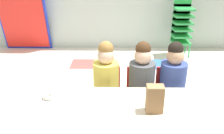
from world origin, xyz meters
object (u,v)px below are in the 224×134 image
Objects in this scene: paper_bag_brown at (155,99)px; donut_powdered_on_plate at (49,96)px; folded_activity_table at (24,23)px; paper_plate_near_edge at (49,98)px; seated_child_middle_seat at (142,77)px; seated_child_far_right at (173,77)px; kid_chair_green_stack at (182,24)px; seated_child_near_camera at (106,76)px; craft_table at (121,113)px.

paper_bag_brown is 1.78× the size of donut_powdered_on_plate.
folded_activity_table reaches higher than paper_plate_near_edge.
paper_bag_brown is 1.22× the size of paper_plate_near_edge.
seated_child_far_right is (0.31, 0.00, 0.00)m from seated_child_middle_seat.
seated_child_far_right is 0.88× the size of kid_chair_green_stack.
paper_plate_near_edge is (-0.47, -0.44, 0.00)m from seated_child_near_camera.
folded_activity_table is (-2.91, 0.23, -0.04)m from kid_chair_green_stack.
craft_table is 1.72× the size of kid_chair_green_stack.
seated_child_middle_seat is 0.88× the size of kid_chair_green_stack.
folded_activity_table reaches higher than seated_child_far_right.
paper_plate_near_edge is 0.02m from donut_powdered_on_plate.
paper_plate_near_edge is at bearing 0.00° from donut_powdered_on_plate.
folded_activity_table is at bearing 124.56° from paper_bag_brown.
seated_child_near_camera is at bearing 180.00° from seated_child_far_right.
paper_plate_near_edge is (-1.74, -2.54, -0.02)m from kid_chair_green_stack.
paper_plate_near_edge is at bearing -152.23° from seated_child_middle_seat.
paper_bag_brown is at bearing -11.64° from paper_plate_near_edge.
craft_table is at bearing -112.97° from kid_chair_green_stack.
seated_child_near_camera is 7.43× the size of donut_powdered_on_plate.
craft_table is 1.65× the size of folded_activity_table.
paper_plate_near_edge is (-0.60, 0.15, 0.05)m from craft_table.
seated_child_far_right is (0.54, 0.58, 0.05)m from craft_table.
seated_child_middle_seat is (0.36, 0.00, 0.00)m from seated_child_near_camera.
seated_child_middle_seat is 4.17× the size of paper_bag_brown.
kid_chair_green_stack is (0.92, 2.11, 0.02)m from seated_child_middle_seat.
seated_child_middle_seat is 0.94m from paper_plate_near_edge.
craft_table is 0.62m from paper_plate_near_edge.
craft_table is 0.79m from seated_child_far_right.
paper_plate_near_edge is at bearing -124.44° from kid_chair_green_stack.
seated_child_near_camera is (-0.13, 0.58, 0.05)m from craft_table.
craft_table is 8.13× the size of paper_bag_brown.
donut_powdered_on_plate is (0.00, 0.00, 0.02)m from paper_plate_near_edge.
paper_plate_near_edge is at bearing -159.09° from seated_child_far_right.
kid_chair_green_stack is at bearing 72.06° from paper_bag_brown.
paper_plate_near_edge reaches higher than craft_table.
seated_child_far_right reaches higher than paper_bag_brown.
seated_child_near_camera is 0.74m from paper_bag_brown.
kid_chair_green_stack is 3.08m from donut_powdered_on_plate.
paper_bag_brown is at bearing -11.64° from donut_powdered_on_plate.
donut_powdered_on_plate is (-1.74, -2.54, 0.00)m from kid_chair_green_stack.
seated_child_far_right is 7.43× the size of donut_powdered_on_plate.
seated_child_far_right is at bearing 0.00° from seated_child_middle_seat.
folded_activity_table reaches higher than seated_child_near_camera.
folded_activity_table is at bearing 112.86° from donut_powdered_on_plate.
seated_child_far_right reaches higher than craft_table.
seated_child_middle_seat is at bearing 27.77° from donut_powdered_on_plate.
seated_child_far_right reaches higher than paper_plate_near_edge.
seated_child_middle_seat is at bearing 68.97° from craft_table.
seated_child_middle_seat is 0.84× the size of folded_activity_table.
folded_activity_table reaches higher than donut_powdered_on_plate.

